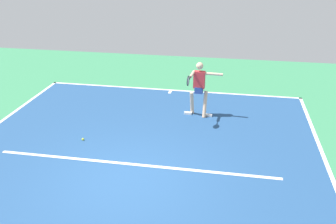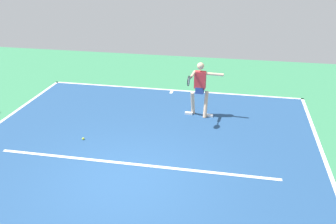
# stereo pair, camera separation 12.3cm
# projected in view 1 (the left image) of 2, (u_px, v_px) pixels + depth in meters

# --- Properties ---
(ground_plane) EXTENTS (21.29, 21.29, 0.00)m
(ground_plane) POSITION_uv_depth(u_px,v_px,m) (126.00, 180.00, 8.37)
(ground_plane) COLOR #388456
(court_surface) EXTENTS (9.32, 11.96, 0.00)m
(court_surface) POSITION_uv_depth(u_px,v_px,m) (126.00, 180.00, 8.37)
(court_surface) COLOR navy
(court_surface) RESTS_ON ground_plane
(court_line_baseline_near) EXTENTS (9.32, 0.10, 0.01)m
(court_line_baseline_near) POSITION_uv_depth(u_px,v_px,m) (171.00, 90.00, 13.70)
(court_line_baseline_near) COLOR white
(court_line_baseline_near) RESTS_ON ground_plane
(court_line_service) EXTENTS (6.99, 0.10, 0.01)m
(court_line_service) POSITION_uv_depth(u_px,v_px,m) (134.00, 164.00, 8.98)
(court_line_service) COLOR white
(court_line_service) RESTS_ON ground_plane
(court_line_centre_mark) EXTENTS (0.10, 0.30, 0.01)m
(court_line_centre_mark) POSITION_uv_depth(u_px,v_px,m) (170.00, 92.00, 13.52)
(court_line_centre_mark) COLOR white
(court_line_centre_mark) RESTS_ON ground_plane
(tennis_player) EXTENTS (1.15, 1.21, 1.73)m
(tennis_player) POSITION_uv_depth(u_px,v_px,m) (199.00, 86.00, 11.21)
(tennis_player) COLOR beige
(tennis_player) RESTS_ON ground_plane
(tennis_ball_near_service_line) EXTENTS (0.07, 0.07, 0.07)m
(tennis_ball_near_service_line) POSITION_uv_depth(u_px,v_px,m) (83.00, 139.00, 10.10)
(tennis_ball_near_service_line) COLOR #CCE033
(tennis_ball_near_service_line) RESTS_ON ground_plane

